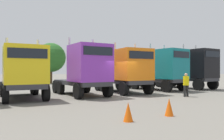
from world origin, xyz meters
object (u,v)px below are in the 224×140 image
object	(u,v)px
semi_truck_teal	(164,69)
visitor_in_hivis	(186,83)
semi_truck_black	(195,69)
traffic_cone_near	(128,112)
semi_truck_orange	(129,71)
traffic_cone_mid	(169,107)
semi_truck_purple	(86,69)
semi_truck_yellow	(24,72)

from	to	relation	value
semi_truck_teal	visitor_in_hivis	distance (m)	4.89
semi_truck_black	traffic_cone_near	size ratio (longest dim) A/B	9.31
semi_truck_orange	semi_truck_black	xyz separation A→B (m)	(8.27, 0.52, 0.21)
visitor_in_hivis	traffic_cone_near	xyz separation A→B (m)	(-7.79, -4.47, -0.61)
semi_truck_black	traffic_cone_near	distance (m)	16.24
semi_truck_teal	traffic_cone_mid	distance (m)	11.82
semi_truck_orange	semi_truck_teal	world-z (taller)	semi_truck_teal
traffic_cone_mid	semi_truck_orange	bearing A→B (deg)	67.46
semi_truck_teal	traffic_cone_mid	world-z (taller)	semi_truck_teal
semi_truck_orange	traffic_cone_near	xyz separation A→B (m)	(-5.37, -8.14, -1.46)
semi_truck_teal	traffic_cone_near	xyz separation A→B (m)	(-9.72, -8.84, -1.62)
semi_truck_orange	semi_truck_black	bearing A→B (deg)	95.89
semi_truck_orange	semi_truck_black	distance (m)	8.29
visitor_in_hivis	traffic_cone_mid	size ratio (longest dim) A/B	2.29
semi_truck_purple	semi_truck_orange	xyz separation A→B (m)	(3.68, 0.12, -0.11)
semi_truck_yellow	semi_truck_orange	size ratio (longest dim) A/B	1.03
semi_truck_yellow	semi_truck_purple	size ratio (longest dim) A/B	1.04
semi_truck_teal	visitor_in_hivis	world-z (taller)	semi_truck_teal
semi_truck_black	traffic_cone_mid	bearing A→B (deg)	-56.42
semi_truck_purple	traffic_cone_mid	world-z (taller)	semi_truck_purple
semi_truck_orange	semi_truck_teal	bearing A→B (deg)	101.48
semi_truck_black	semi_truck_orange	bearing A→B (deg)	-89.38
semi_truck_purple	visitor_in_hivis	xyz separation A→B (m)	(6.10, -3.55, -0.96)
semi_truck_purple	semi_truck_orange	distance (m)	3.69
visitor_in_hivis	semi_truck_black	bearing A→B (deg)	-57.44
semi_truck_purple	traffic_cone_near	size ratio (longest dim) A/B	8.57
traffic_cone_near	traffic_cone_mid	xyz separation A→B (m)	(2.01, 0.03, 0.01)
semi_truck_orange	visitor_in_hivis	world-z (taller)	semi_truck_orange
semi_truck_black	visitor_in_hivis	xyz separation A→B (m)	(-5.86, -4.19, -1.06)
semi_truck_yellow	traffic_cone_near	distance (m)	8.62
traffic_cone_near	traffic_cone_mid	bearing A→B (deg)	0.92
semi_truck_purple	semi_truck_teal	xyz separation A→B (m)	(8.03, 0.82, 0.04)
visitor_in_hivis	semi_truck_orange	bearing A→B (deg)	30.28
semi_truck_black	visitor_in_hivis	world-z (taller)	semi_truck_black
semi_truck_yellow	traffic_cone_mid	size ratio (longest dim) A/B	8.61
semi_truck_yellow	semi_truck_purple	xyz separation A→B (m)	(4.16, -0.12, 0.18)
semi_truck_orange	traffic_cone_mid	distance (m)	8.90
semi_truck_purple	traffic_cone_mid	distance (m)	8.14
semi_truck_teal	visitor_in_hivis	bearing A→B (deg)	-30.97
semi_truck_yellow	semi_truck_purple	bearing A→B (deg)	89.50
semi_truck_black	traffic_cone_near	bearing A→B (deg)	-60.57
semi_truck_purple	visitor_in_hivis	size ratio (longest dim) A/B	3.60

